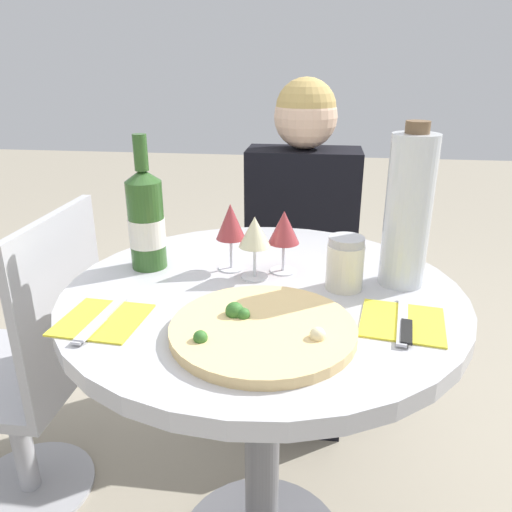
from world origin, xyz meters
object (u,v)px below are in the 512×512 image
object	(u,v)px
tall_carafe	(408,211)
dining_table	(263,357)
wine_bottle	(146,220)
seated_diner	(300,267)
pizza_large	(262,329)
chair_empty_side	(30,374)
chair_behind_diner	(300,283)

from	to	relation	value
tall_carafe	dining_table	bearing A→B (deg)	-166.75
tall_carafe	wine_bottle	bearing A→B (deg)	178.11
seated_diner	wine_bottle	bearing A→B (deg)	60.58
pizza_large	wine_bottle	size ratio (longest dim) A/B	1.08
dining_table	pizza_large	xyz separation A→B (m)	(0.02, -0.19, 0.18)
wine_bottle	tall_carafe	world-z (taller)	tall_carafe
wine_bottle	chair_empty_side	bearing A→B (deg)	176.41
seated_diner	pizza_large	size ratio (longest dim) A/B	3.56
tall_carafe	pizza_large	bearing A→B (deg)	-136.39
seated_diner	dining_table	bearing A→B (deg)	85.53
chair_empty_side	tall_carafe	world-z (taller)	tall_carafe
wine_bottle	pizza_large	bearing A→B (deg)	-42.83
chair_behind_diner	tall_carafe	size ratio (longest dim) A/B	2.56
chair_empty_side	pizza_large	world-z (taller)	chair_empty_side
chair_empty_side	wine_bottle	size ratio (longest dim) A/B	2.87
tall_carafe	chair_empty_side	bearing A→B (deg)	177.43
dining_table	wine_bottle	bearing A→B (deg)	162.49
dining_table	chair_empty_side	size ratio (longest dim) A/B	0.96
seated_diner	chair_empty_side	bearing A→B (deg)	38.48
dining_table	chair_empty_side	world-z (taller)	chair_empty_side
chair_empty_side	seated_diner	bearing A→B (deg)	-51.52
chair_behind_diner	seated_diner	distance (m)	0.18
chair_empty_side	wine_bottle	xyz separation A→B (m)	(0.38, -0.02, 0.47)
chair_behind_diner	tall_carafe	distance (m)	0.94
seated_diner	pizza_large	bearing A→B (deg)	87.91
seated_diner	chair_empty_side	distance (m)	0.92
dining_table	seated_diner	bearing A→B (deg)	85.53
chair_behind_diner	pizza_large	xyz separation A→B (m)	(-0.03, -1.01, 0.36)
dining_table	chair_empty_side	xyz separation A→B (m)	(-0.66, 0.11, -0.18)
chair_empty_side	wine_bottle	bearing A→B (deg)	-93.59
seated_diner	chair_empty_side	size ratio (longest dim) A/B	1.34
chair_empty_side	chair_behind_diner	bearing A→B (deg)	-45.35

